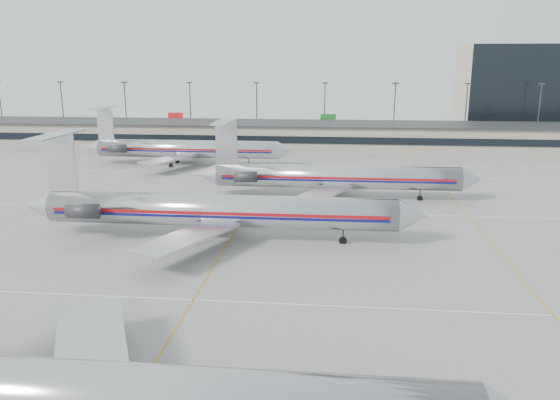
# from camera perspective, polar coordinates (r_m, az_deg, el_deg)

# --- Properties ---
(ground) EXTENTS (260.00, 260.00, 0.00)m
(ground) POSITION_cam_1_polar(r_m,az_deg,el_deg) (40.23, -12.76, -16.02)
(ground) COLOR gray
(ground) RESTS_ON ground
(apron_markings) EXTENTS (160.00, 0.15, 0.02)m
(apron_markings) POSITION_cam_1_polar(r_m,az_deg,el_deg) (48.73, -9.04, -10.26)
(apron_markings) COLOR silver
(apron_markings) RESTS_ON ground
(terminal) EXTENTS (162.00, 17.00, 6.25)m
(terminal) POSITION_cam_1_polar(r_m,az_deg,el_deg) (132.43, 0.59, 6.77)
(terminal) COLOR gray
(terminal) RESTS_ON ground
(light_mast_row) EXTENTS (163.60, 0.40, 15.28)m
(light_mast_row) POSITION_cam_1_polar(r_m,az_deg,el_deg) (145.78, 1.10, 9.58)
(light_mast_row) COLOR #38383D
(light_mast_row) RESTS_ON ground
(distant_building) EXTENTS (30.00, 20.00, 25.00)m
(distant_building) POSITION_cam_1_polar(r_m,az_deg,el_deg) (168.63, 23.47, 10.38)
(distant_building) COLOR tan
(distant_building) RESTS_ON ground
(jet_foreground) EXTENTS (47.67, 28.07, 12.48)m
(jet_foreground) POSITION_cam_1_polar(r_m,az_deg,el_deg) (31.63, -23.13, -18.22)
(jet_foreground) COLOR silver
(jet_foreground) RESTS_ON ground
(jet_second_row) EXTENTS (47.15, 27.76, 12.34)m
(jet_second_row) POSITION_cam_1_polar(r_m,az_deg,el_deg) (63.30, -7.13, -1.03)
(jet_second_row) COLOR silver
(jet_second_row) RESTS_ON ground
(jet_third_row) EXTENTS (43.03, 26.47, 11.77)m
(jet_third_row) POSITION_cam_1_polar(r_m,az_deg,el_deg) (82.77, 5.31, 2.48)
(jet_third_row) COLOR silver
(jet_third_row) RESTS_ON ground
(jet_back_row) EXTENTS (42.81, 26.33, 11.71)m
(jet_back_row) POSITION_cam_1_polar(r_m,az_deg,el_deg) (111.67, -10.12, 5.31)
(jet_back_row) COLOR silver
(jet_back_row) RESTS_ON ground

